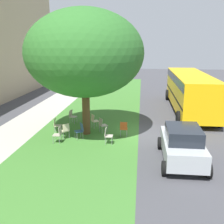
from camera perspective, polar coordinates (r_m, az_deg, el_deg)
The scene contains 15 objects.
ground at distance 15.90m, azimuth 6.43°, elevation -4.50°, with size 80.00×80.00×0.00m, color #424247.
grass_verge at distance 16.19m, azimuth -4.99°, elevation -4.09°, with size 48.00×6.00×0.01m, color #3D752D.
sidewalk_strip at distance 17.57m, azimuth -19.24°, elevation -3.37°, with size 48.00×2.80×0.01m, color #ADA89E.
street_tree at distance 14.92m, azimuth -5.87°, elevation 12.36°, with size 6.47×6.47×7.02m.
chair_0 at distance 16.61m, azimuth -3.81°, elevation -1.72°, with size 0.57×0.58×0.88m.
chair_1 at distance 15.09m, azimuth 2.51°, elevation -3.40°, with size 0.43×0.42×0.88m.
chair_2 at distance 16.04m, azimuth -11.75°, elevation -2.60°, with size 0.48×0.49×0.88m.
chair_3 at distance 17.79m, azimuth -8.50°, elevation -0.74°, with size 0.50×0.51×0.88m.
chair_4 at distance 15.75m, azimuth -2.09°, elevation -2.62°, with size 0.57×0.58×0.88m.
chair_5 at distance 14.97m, azimuth -9.97°, elevation -3.76°, with size 0.59×0.59×0.88m.
chair_6 at distance 14.00m, azimuth -0.97°, elevation -4.84°, with size 0.42×0.43×0.88m.
chair_7 at distance 14.86m, azimuth -6.86°, elevation -3.78°, with size 0.57×0.58×0.88m.
chair_8 at distance 14.44m, azimuth -11.42°, elevation -4.52°, with size 0.42×0.43×0.88m.
parked_car at distance 12.26m, azimuth 14.78°, elevation -6.66°, with size 3.70×1.92×1.65m.
school_bus at distance 21.40m, azimuth 16.27°, elevation 4.83°, with size 10.40×2.80×2.88m.
Camera 1 is at (-15.03, 0.13, 5.19)m, focal length 42.79 mm.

